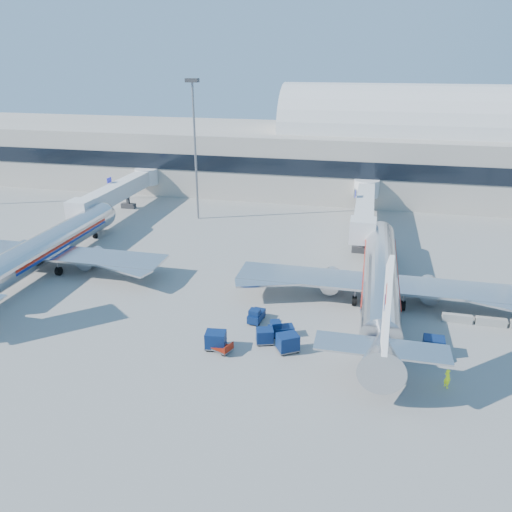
% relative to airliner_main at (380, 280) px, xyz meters
% --- Properties ---
extents(ground, '(260.00, 260.00, 0.00)m').
position_rel_airliner_main_xyz_m(ground, '(-10.00, -4.51, -2.93)').
color(ground, gray).
rests_on(ground, ground).
extents(terminal, '(170.00, 28.15, 21.00)m').
position_rel_airliner_main_xyz_m(terminal, '(-23.60, 51.46, 4.60)').
color(terminal, '#B2AA9E').
rests_on(terminal, ground).
extents(airliner_main, '(32.00, 37.26, 12.07)m').
position_rel_airliner_main_xyz_m(airliner_main, '(0.00, 0.00, 0.00)').
color(airliner_main, silver).
rests_on(airliner_main, ground).
extents(airliner_mid, '(32.00, 37.26, 12.07)m').
position_rel_airliner_main_xyz_m(airliner_mid, '(-42.00, 0.00, 0.00)').
color(airliner_mid, silver).
rests_on(airliner_mid, ground).
extents(jetbridge_near, '(4.40, 27.50, 6.25)m').
position_rel_airliner_main_xyz_m(jetbridge_near, '(-2.40, 26.30, 1.00)').
color(jetbridge_near, silver).
rests_on(jetbridge_near, ground).
extents(jetbridge_mid, '(4.40, 27.50, 6.25)m').
position_rel_airliner_main_xyz_m(jetbridge_mid, '(-44.40, 26.30, 1.00)').
color(jetbridge_mid, silver).
rests_on(jetbridge_mid, ground).
extents(mast_west, '(2.00, 1.20, 22.60)m').
position_rel_airliner_main_xyz_m(mast_west, '(-30.00, 25.49, 11.87)').
color(mast_west, slate).
rests_on(mast_west, ground).
extents(barrier_near, '(3.00, 0.55, 0.90)m').
position_rel_airliner_main_xyz_m(barrier_near, '(8.00, -2.51, -2.48)').
color(barrier_near, '#9E9E96').
rests_on(barrier_near, ground).
extents(barrier_mid, '(3.00, 0.55, 0.90)m').
position_rel_airliner_main_xyz_m(barrier_mid, '(11.30, -2.51, -2.48)').
color(barrier_mid, '#9E9E96').
rests_on(barrier_mid, ground).
extents(tug_lead, '(2.78, 2.11, 1.62)m').
position_rel_airliner_main_xyz_m(tug_lead, '(-9.50, -9.23, -2.19)').
color(tug_lead, '#091D48').
rests_on(tug_lead, ground).
extents(tug_right, '(2.48, 1.64, 1.49)m').
position_rel_airliner_main_xyz_m(tug_right, '(0.69, -9.53, -2.25)').
color(tug_right, '#091D48').
rests_on(tug_right, ground).
extents(tug_left, '(1.54, 2.59, 1.60)m').
position_rel_airliner_main_xyz_m(tug_left, '(-12.44, -7.01, -2.20)').
color(tug_left, '#091D48').
rests_on(tug_left, ground).
extents(cart_train_a, '(2.49, 2.34, 1.76)m').
position_rel_airliner_main_xyz_m(cart_train_a, '(-8.28, -11.84, -1.99)').
color(cart_train_a, '#091D48').
rests_on(cart_train_a, ground).
extents(cart_train_b, '(2.02, 1.76, 1.50)m').
position_rel_airliner_main_xyz_m(cart_train_b, '(-10.67, -10.96, -2.12)').
color(cart_train_b, '#091D48').
rests_on(cart_train_b, ground).
extents(cart_train_c, '(2.16, 1.74, 1.76)m').
position_rel_airliner_main_xyz_m(cart_train_c, '(-14.98, -12.92, -1.99)').
color(cart_train_c, '#091D48').
rests_on(cart_train_c, ground).
extents(cart_solo_near, '(2.27, 1.84, 1.83)m').
position_rel_airliner_main_xyz_m(cart_solo_near, '(-0.02, -14.45, -1.95)').
color(cart_solo_near, '#091D48').
rests_on(cart_solo_near, ground).
extents(cart_solo_far, '(2.00, 1.55, 1.73)m').
position_rel_airliner_main_xyz_m(cart_solo_far, '(4.95, -9.35, -2.00)').
color(cart_solo_far, '#091D48').
rests_on(cart_solo_far, ground).
extents(cart_open_red, '(2.39, 2.07, 0.54)m').
position_rel_airliner_main_xyz_m(cart_open_red, '(-14.34, -13.29, -2.54)').
color(cart_open_red, slate).
rests_on(cart_open_red, ground).
extents(ramp_worker, '(0.71, 0.76, 1.74)m').
position_rel_airliner_main_xyz_m(ramp_worker, '(5.58, -14.31, -2.06)').
color(ramp_worker, '#B8EC18').
rests_on(ramp_worker, ground).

